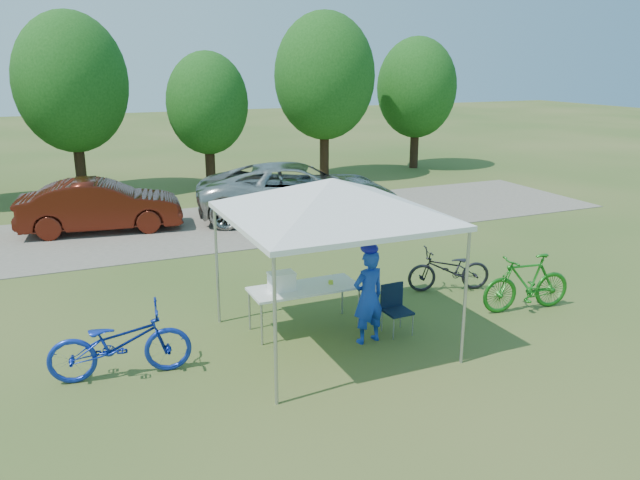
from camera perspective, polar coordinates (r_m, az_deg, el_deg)
The scene contains 14 objects.
ground at distance 10.46m, azimuth 1.06°, elevation -9.19°, with size 100.00×100.00×0.00m, color #2D5119.
gravel_strip at distance 17.63m, azimuth -9.83°, elevation 1.20°, with size 24.00×5.00×0.02m, color gray.
canopy at distance 9.63m, azimuth 1.14°, elevation 5.23°, with size 4.53×4.53×3.00m.
treeline at distance 22.95m, azimuth -14.78°, elevation 13.24°, with size 24.89×4.28×6.30m.
folding_table at distance 10.64m, azimuth -1.45°, elevation -4.52°, with size 1.86×0.78×0.77m.
folding_chair at distance 10.69m, azimuth 6.85°, elevation -5.87°, with size 0.44×0.45×0.83m.
cooler at distance 10.43m, azimuth -3.53°, elevation -3.79°, with size 0.44×0.30×0.31m.
ice_cream_cup at distance 10.74m, azimuth 0.99°, elevation -3.88°, with size 0.08×0.08×0.06m, color #BBD231.
cyclist at distance 10.15m, azimuth 4.44°, elevation -5.20°, with size 0.57×0.38×1.57m, color #1538B2.
bike_blue at distance 9.60m, azimuth -17.82°, elevation -8.93°, with size 0.70×2.02×1.06m, color #122A9E.
bike_green at distance 12.10m, azimuth 18.37°, elevation -3.73°, with size 0.50×1.78×1.07m, color #186F19.
bike_dark at distance 12.75m, azimuth 11.73°, elevation -2.67°, with size 0.59×1.68×0.88m, color black.
minivan at distance 18.11m, azimuth -1.94°, elevation 4.48°, with size 2.67×5.79×1.61m, color #ACADA8.
sedan at distance 17.78m, azimuth -19.41°, elevation 2.98°, with size 1.47×4.22×1.39m, color #4B160C.
Camera 1 is at (-3.96, -8.59, 4.46)m, focal length 35.00 mm.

